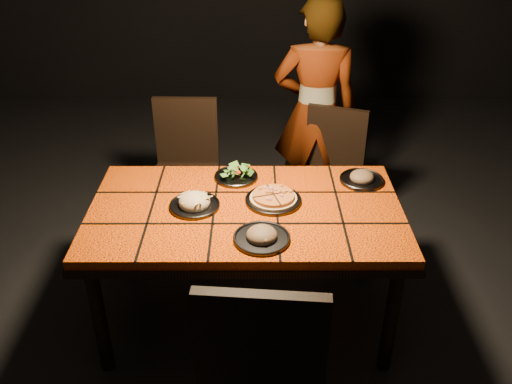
{
  "coord_description": "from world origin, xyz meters",
  "views": [
    {
      "loc": [
        0.05,
        -2.34,
        2.23
      ],
      "look_at": [
        0.05,
        0.04,
        0.82
      ],
      "focal_mm": 38.0,
      "sensor_mm": 36.0,
      "label": 1
    }
  ],
  "objects_px": {
    "chair_far_left": "(186,160)",
    "plate_pasta": "(195,203)",
    "chair_near": "(262,361)",
    "diner": "(315,113)",
    "dining_table": "(246,220)",
    "plate_pizza": "(273,199)",
    "chair_far_right": "(331,166)"
  },
  "relations": [
    {
      "from": "chair_far_left",
      "to": "plate_pizza",
      "type": "xyz_separation_m",
      "value": [
        0.56,
        -0.87,
        0.22
      ]
    },
    {
      "from": "chair_near",
      "to": "plate_pasta",
      "type": "relative_size",
      "value": 4.0
    },
    {
      "from": "dining_table",
      "to": "diner",
      "type": "distance_m",
      "value": 1.24
    },
    {
      "from": "dining_table",
      "to": "chair_far_left",
      "type": "height_order",
      "value": "chair_far_left"
    },
    {
      "from": "dining_table",
      "to": "chair_near",
      "type": "distance_m",
      "value": 0.88
    },
    {
      "from": "chair_far_left",
      "to": "plate_pizza",
      "type": "height_order",
      "value": "chair_far_left"
    },
    {
      "from": "diner",
      "to": "plate_pizza",
      "type": "bearing_deg",
      "value": 76.75
    },
    {
      "from": "plate_pasta",
      "to": "chair_near",
      "type": "bearing_deg",
      "value": -68.94
    },
    {
      "from": "chair_near",
      "to": "plate_pasta",
      "type": "distance_m",
      "value": 0.96
    },
    {
      "from": "chair_near",
      "to": "diner",
      "type": "bearing_deg",
      "value": -96.08
    },
    {
      "from": "plate_pasta",
      "to": "plate_pizza",
      "type": "bearing_deg",
      "value": 7.2
    },
    {
      "from": "dining_table",
      "to": "plate_pizza",
      "type": "height_order",
      "value": "plate_pizza"
    },
    {
      "from": "chair_far_left",
      "to": "dining_table",
      "type": "bearing_deg",
      "value": -64.15
    },
    {
      "from": "chair_far_left",
      "to": "plate_pizza",
      "type": "bearing_deg",
      "value": -55.61
    },
    {
      "from": "chair_far_right",
      "to": "plate_pasta",
      "type": "xyz_separation_m",
      "value": [
        -0.82,
        -0.88,
        0.26
      ]
    },
    {
      "from": "chair_near",
      "to": "chair_far_left",
      "type": "bearing_deg",
      "value": -69.72
    },
    {
      "from": "chair_far_right",
      "to": "plate_pizza",
      "type": "height_order",
      "value": "chair_far_right"
    },
    {
      "from": "chair_far_right",
      "to": "dining_table",
      "type": "bearing_deg",
      "value": -102.48
    },
    {
      "from": "chair_near",
      "to": "diner",
      "type": "relative_size",
      "value": 0.65
    },
    {
      "from": "chair_far_left",
      "to": "diner",
      "type": "bearing_deg",
      "value": 15.06
    },
    {
      "from": "chair_far_left",
      "to": "chair_far_right",
      "type": "height_order",
      "value": "chair_far_left"
    },
    {
      "from": "chair_far_left",
      "to": "plate_pasta",
      "type": "bearing_deg",
      "value": -78.75
    },
    {
      "from": "chair_far_left",
      "to": "plate_pasta",
      "type": "distance_m",
      "value": 0.96
    },
    {
      "from": "chair_near",
      "to": "plate_pizza",
      "type": "bearing_deg",
      "value": -89.26
    },
    {
      "from": "dining_table",
      "to": "plate_pasta",
      "type": "xyz_separation_m",
      "value": [
        -0.26,
        0.01,
        0.1
      ]
    },
    {
      "from": "chair_far_right",
      "to": "plate_pasta",
      "type": "height_order",
      "value": "chair_far_right"
    },
    {
      "from": "diner",
      "to": "plate_pasta",
      "type": "bearing_deg",
      "value": 60.67
    },
    {
      "from": "diner",
      "to": "plate_pasta",
      "type": "distance_m",
      "value": 1.35
    },
    {
      "from": "chair_near",
      "to": "chair_far_left",
      "type": "xyz_separation_m",
      "value": [
        -0.5,
        1.8,
        -0.05
      ]
    },
    {
      "from": "chair_far_right",
      "to": "chair_far_left",
      "type": "bearing_deg",
      "value": -162.4
    },
    {
      "from": "dining_table",
      "to": "diner",
      "type": "xyz_separation_m",
      "value": [
        0.47,
        1.14,
        0.13
      ]
    },
    {
      "from": "chair_far_left",
      "to": "plate_pasta",
      "type": "relative_size",
      "value": 3.65
    }
  ]
}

